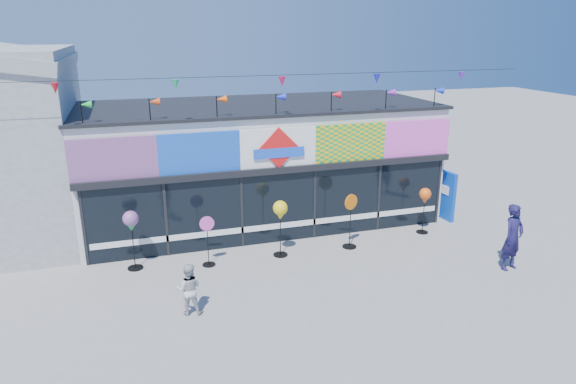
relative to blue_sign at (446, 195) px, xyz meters
name	(u,v)px	position (x,y,z in m)	size (l,w,h in m)	color
ground	(316,290)	(-6.30, -3.62, -0.89)	(80.00, 80.00, 0.00)	gray
kite_shop	(259,162)	(-6.30, 2.32, 1.16)	(16.00, 5.70, 5.31)	silver
blue_sign	(446,195)	(0.00, 0.00, 0.00)	(0.22, 0.89, 1.76)	#0C43B7
spinner_0	(131,223)	(-10.79, -0.87, 0.51)	(0.44, 0.44, 1.75)	black
spinner_1	(208,240)	(-8.74, -1.28, -0.09)	(0.42, 0.38, 1.50)	black
spinner_2	(280,212)	(-6.56, -1.25, 0.51)	(0.44, 0.44, 1.74)	black
spinner_3	(350,220)	(-4.31, -1.31, 0.04)	(0.48, 0.44, 1.75)	black
spinner_4	(425,197)	(-1.47, -0.93, 0.37)	(0.40, 0.40, 1.57)	black
adult_man	(513,237)	(-0.57, -4.08, 0.08)	(0.70, 0.46, 1.92)	#17133D
child	(189,289)	(-9.59, -3.78, -0.24)	(0.63, 0.36, 1.29)	#BEBEBE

